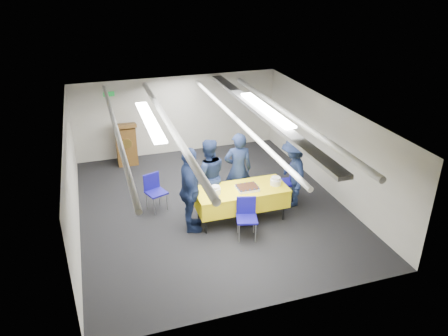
{
  "coord_description": "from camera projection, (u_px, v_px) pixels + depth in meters",
  "views": [
    {
      "loc": [
        -2.45,
        -8.63,
        5.25
      ],
      "look_at": [
        0.25,
        -0.2,
        1.05
      ],
      "focal_mm": 35.0,
      "sensor_mm": 36.0,
      "label": 1
    }
  ],
  "objects": [
    {
      "name": "room_shell",
      "position": [
        209.0,
        128.0,
        9.95
      ],
      "size": [
        6.0,
        7.0,
        2.3
      ],
      "color": "#BCB8AA",
      "rests_on": "ground"
    },
    {
      "name": "sailor_d",
      "position": [
        293.0,
        172.0,
        10.09
      ],
      "size": [
        0.79,
        1.17,
        1.67
      ],
      "primitive_type": "imported",
      "rotation": [
        0.0,
        0.0,
        -1.74
      ],
      "color": "black",
      "rests_on": "ground"
    },
    {
      "name": "podium",
      "position": [
        126.0,
        144.0,
        12.27
      ],
      "size": [
        0.62,
        0.53,
        1.25
      ],
      "color": "brown",
      "rests_on": "ground"
    },
    {
      "name": "sailor_c",
      "position": [
        190.0,
        190.0,
        9.06
      ],
      "size": [
        0.68,
        1.18,
        1.89
      ],
      "primitive_type": "imported",
      "rotation": [
        0.0,
        0.0,
        1.36
      ],
      "color": "black",
      "rests_on": "ground"
    },
    {
      "name": "sheet_cake",
      "position": [
        247.0,
        188.0,
        9.46
      ],
      "size": [
        0.47,
        0.37,
        0.09
      ],
      "color": "white",
      "rests_on": "serving_table"
    },
    {
      "name": "serving_table",
      "position": [
        241.0,
        197.0,
        9.6
      ],
      "size": [
        2.03,
        0.88,
        0.77
      ],
      "color": "black",
      "rests_on": "ground"
    },
    {
      "name": "chair_left",
      "position": [
        154.0,
        188.0,
        10.03
      ],
      "size": [
        0.54,
        0.54,
        0.87
      ],
      "color": "gray",
      "rests_on": "ground"
    },
    {
      "name": "chair_right",
      "position": [
        289.0,
        179.0,
        10.45
      ],
      "size": [
        0.45,
        0.45,
        0.87
      ],
      "color": "gray",
      "rests_on": "ground"
    },
    {
      "name": "sailor_b",
      "position": [
        208.0,
        176.0,
        9.84
      ],
      "size": [
        0.92,
        0.75,
        1.75
      ],
      "primitive_type": "imported",
      "rotation": [
        0.0,
        0.0,
        3.04
      ],
      "color": "black",
      "rests_on": "ground"
    },
    {
      "name": "ground",
      "position": [
        211.0,
        206.0,
        10.35
      ],
      "size": [
        7.0,
        7.0,
        0.0
      ],
      "primitive_type": "plane",
      "color": "black",
      "rests_on": "ground"
    },
    {
      "name": "plate_stack_right",
      "position": [
        276.0,
        181.0,
        9.65
      ],
      "size": [
        0.25,
        0.25,
        0.18
      ],
      "color": "white",
      "rests_on": "serving_table"
    },
    {
      "name": "sailor_a",
      "position": [
        238.0,
        169.0,
        10.09
      ],
      "size": [
        0.71,
        0.52,
        1.79
      ],
      "primitive_type": "imported",
      "rotation": [
        0.0,
        0.0,
        2.99
      ],
      "color": "black",
      "rests_on": "ground"
    },
    {
      "name": "chair_near",
      "position": [
        246.0,
        213.0,
        9.03
      ],
      "size": [
        0.51,
        0.51,
        0.87
      ],
      "color": "gray",
      "rests_on": "ground"
    },
    {
      "name": "plate_stack_left",
      "position": [
        215.0,
        190.0,
        9.26
      ],
      "size": [
        0.22,
        0.22,
        0.18
      ],
      "color": "white",
      "rests_on": "serving_table"
    }
  ]
}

